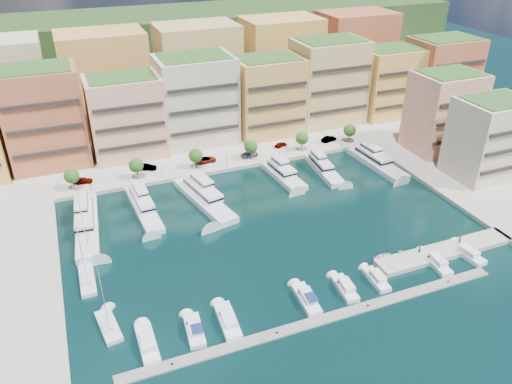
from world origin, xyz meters
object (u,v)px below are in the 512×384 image
Objects in this scene: lamppost_4 at (342,138)px; cruiser_9 at (467,254)px; tree_0 at (72,176)px; cruiser_5 at (345,288)px; yacht_6 at (375,161)px; person_1 at (459,239)px; person_0 at (420,249)px; yacht_0 at (86,221)px; sailboat_1 at (88,281)px; sailboat_0 at (109,327)px; yacht_5 at (323,168)px; lamppost_1 at (161,168)px; cruiser_6 at (376,279)px; car_1 at (147,167)px; lamppost_0 at (90,180)px; cruiser_1 at (195,330)px; cruiser_0 at (147,344)px; yacht_2 at (203,196)px; sailboat_2 at (87,243)px; tree_5 at (350,130)px; car_2 at (206,160)px; tender_0 at (383,257)px; tree_1 at (136,165)px; car_3 at (249,154)px; tree_3 at (251,147)px; car_5 at (329,139)px; yacht_4 at (283,174)px; cruiser_2 at (228,321)px; car_0 at (83,180)px; car_4 at (281,144)px; tree_2 at (196,156)px; cruiser_4 at (307,299)px; tree_4 at (302,138)px.

lamppost_4 reaches higher than cruiser_9.
cruiser_5 is at bearing -52.56° from tree_0.
yacht_6 is 40.54m from person_1.
yacht_0 is at bearing 50.87° from person_0.
sailboat_1 is 1.00× the size of sailboat_0.
sailboat_1 is (-64.53, -24.64, -0.90)m from yacht_5.
cruiser_6 is (29.41, -55.78, -3.28)m from lamppost_1.
lamppost_4 is at bearing -87.96° from person_1.
car_1 is (17.82, 20.89, 0.62)m from yacht_0.
lamppost_0 is 0.53× the size of cruiser_1.
yacht_0 is 41.52m from cruiser_0.
yacht_6 is at bearing 30.92° from cruiser_0.
sailboat_2 is at bearing -163.16° from yacht_2.
tree_5 reaches higher than cruiser_5.
tender_0 is at bearing -161.43° from car_2.
tree_1 is 1.07× the size of car_3.
cruiser_6 is 0.56× the size of sailboat_1.
tree_1 is at bearing 180.00° from tree_3.
car_5 is at bearing -86.31° from person_1.
lamppost_0 is 0.24× the size of yacht_4.
tree_1 is 1.12× the size of car_1.
sailboat_0 is (0.39, -34.60, -0.89)m from yacht_0.
cruiser_2 is 36.03m from tender_0.
person_1 is at bearing -76.62° from yacht_5.
cruiser_1 is 36.20m from cruiser_6.
car_0 is 1.13× the size of car_4.
person_0 is (64.35, -16.96, 1.63)m from sailboat_1.
lamppost_0 is (-12.00, -2.30, -0.92)m from tree_1.
cruiser_2 is 2.16× the size of tender_0.
lamppost_1 is at bearing 89.15° from cruiser_2.
tree_3 is at bearing 60.56° from cruiser_1.
cruiser_0 is 8.46m from sailboat_0.
tree_2 reaches higher than car_4.
lamppost_4 is 0.32× the size of sailboat_0.
cruiser_4 is at bearing -179.79° from cruiser_5.
tree_4 is at bearing 0.00° from tree_1.
lamppost_1 is 0.48× the size of cruiser_4.
car_1 is (-54.25, 61.99, 1.29)m from cruiser_9.
tree_3 is 0.72× the size of cruiser_5.
lamppost_1 is 0.57× the size of cruiser_6.
yacht_0 is at bearing -168.85° from lamppost_4.
cruiser_6 is at bearing -49.64° from lamppost_0.
lamppost_4 is 5.46m from car_5.
sailboat_1 is 2.80× the size of car_0.
tender_0 is at bearing 66.00° from person_0.
person_1 is at bearing 3.67° from cruiser_2.
car_4 is at bearing 58.61° from cruiser_2.
cruiser_9 is (-6.50, -58.09, -4.20)m from tree_5.
yacht_2 is at bearing 158.19° from car_2.
lamppost_1 is 60.23m from cruiser_5.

